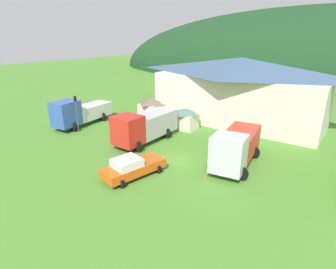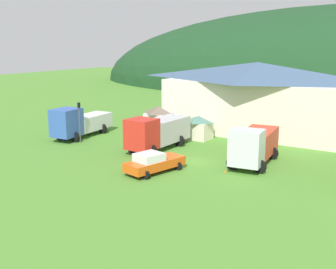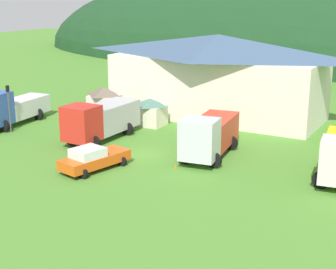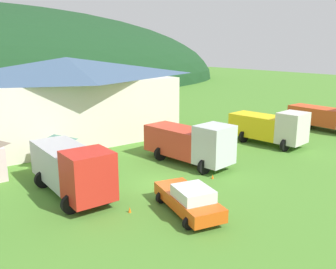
{
  "view_description": "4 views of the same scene",
  "coord_description": "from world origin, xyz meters",
  "px_view_note": "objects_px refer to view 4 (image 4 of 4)",
  "views": [
    {
      "loc": [
        12.1,
        -18.46,
        10.46
      ],
      "look_at": [
        -1.77,
        0.97,
        1.82
      ],
      "focal_mm": 29.43,
      "sensor_mm": 36.0,
      "label": 1
    },
    {
      "loc": [
        17.46,
        -30.98,
        10.21
      ],
      "look_at": [
        -3.05,
        0.27,
        2.02
      ],
      "focal_mm": 45.64,
      "sensor_mm": 36.0,
      "label": 2
    },
    {
      "loc": [
        19.49,
        -31.09,
        11.92
      ],
      "look_at": [
        2.1,
        -0.03,
        1.92
      ],
      "focal_mm": 54.73,
      "sensor_mm": 36.0,
      "label": 3
    },
    {
      "loc": [
        -13.26,
        -18.33,
        8.94
      ],
      "look_at": [
        2.11,
        1.99,
        2.7
      ],
      "focal_mm": 38.66,
      "sensor_mm": 36.0,
      "label": 4
    }
  ],
  "objects_px": {
    "play_shed_cream": "(55,150)",
    "crane_truck_red": "(72,168)",
    "traffic_cone_near_pickup": "(130,212)",
    "flatbed_truck_yellow": "(270,127)",
    "service_pickup_orange": "(189,199)",
    "traffic_cone_mid_row": "(213,179)",
    "tow_truck_silver": "(191,142)",
    "heavy_rig_white": "(333,115)",
    "depot_building": "(69,99)"
  },
  "relations": [
    {
      "from": "play_shed_cream",
      "to": "crane_truck_red",
      "type": "xyz_separation_m",
      "value": [
        -1.17,
        -6.09,
        0.48
      ]
    },
    {
      "from": "play_shed_cream",
      "to": "traffic_cone_near_pickup",
      "type": "bearing_deg",
      "value": -88.27
    },
    {
      "from": "flatbed_truck_yellow",
      "to": "service_pickup_orange",
      "type": "bearing_deg",
      "value": -74.76
    },
    {
      "from": "crane_truck_red",
      "to": "flatbed_truck_yellow",
      "type": "distance_m",
      "value": 19.36
    },
    {
      "from": "traffic_cone_mid_row",
      "to": "traffic_cone_near_pickup",
      "type": "bearing_deg",
      "value": -171.95
    },
    {
      "from": "tow_truck_silver",
      "to": "heavy_rig_white",
      "type": "bearing_deg",
      "value": 80.22
    },
    {
      "from": "depot_building",
      "to": "tow_truck_silver",
      "type": "relative_size",
      "value": 2.77
    },
    {
      "from": "depot_building",
      "to": "flatbed_truck_yellow",
      "type": "relative_size",
      "value": 2.94
    },
    {
      "from": "flatbed_truck_yellow",
      "to": "depot_building",
      "type": "bearing_deg",
      "value": -137.88
    },
    {
      "from": "crane_truck_red",
      "to": "traffic_cone_mid_row",
      "type": "height_order",
      "value": "crane_truck_red"
    },
    {
      "from": "depot_building",
      "to": "service_pickup_orange",
      "type": "height_order",
      "value": "depot_building"
    },
    {
      "from": "traffic_cone_near_pickup",
      "to": "traffic_cone_mid_row",
      "type": "xyz_separation_m",
      "value": [
        7.32,
        1.03,
        0.0
      ]
    },
    {
      "from": "service_pickup_orange",
      "to": "traffic_cone_mid_row",
      "type": "distance_m",
      "value": 5.74
    },
    {
      "from": "crane_truck_red",
      "to": "traffic_cone_mid_row",
      "type": "bearing_deg",
      "value": 70.74
    },
    {
      "from": "depot_building",
      "to": "heavy_rig_white",
      "type": "relative_size",
      "value": 2.62
    },
    {
      "from": "traffic_cone_near_pickup",
      "to": "depot_building",
      "type": "bearing_deg",
      "value": 78.09
    },
    {
      "from": "depot_building",
      "to": "traffic_cone_mid_row",
      "type": "bearing_deg",
      "value": -76.22
    },
    {
      "from": "flatbed_truck_yellow",
      "to": "heavy_rig_white",
      "type": "xyz_separation_m",
      "value": [
        9.68,
        -0.66,
        0.06
      ]
    },
    {
      "from": "flatbed_truck_yellow",
      "to": "tow_truck_silver",
      "type": "bearing_deg",
      "value": -97.98
    },
    {
      "from": "flatbed_truck_yellow",
      "to": "traffic_cone_mid_row",
      "type": "distance_m",
      "value": 11.21
    },
    {
      "from": "tow_truck_silver",
      "to": "traffic_cone_mid_row",
      "type": "height_order",
      "value": "tow_truck_silver"
    },
    {
      "from": "traffic_cone_mid_row",
      "to": "service_pickup_orange",
      "type": "bearing_deg",
      "value": -147.15
    },
    {
      "from": "crane_truck_red",
      "to": "traffic_cone_mid_row",
      "type": "relative_size",
      "value": 12.72
    },
    {
      "from": "depot_building",
      "to": "play_shed_cream",
      "type": "relative_size",
      "value": 7.95
    },
    {
      "from": "depot_building",
      "to": "traffic_cone_near_pickup",
      "type": "xyz_separation_m",
      "value": [
        -3.5,
        -16.6,
        -4.1
      ]
    },
    {
      "from": "tow_truck_silver",
      "to": "depot_building",
      "type": "bearing_deg",
      "value": -166.21
    },
    {
      "from": "traffic_cone_mid_row",
      "to": "tow_truck_silver",
      "type": "bearing_deg",
      "value": 74.69
    },
    {
      "from": "depot_building",
      "to": "traffic_cone_mid_row",
      "type": "xyz_separation_m",
      "value": [
        3.82,
        -15.56,
        -4.1
      ]
    },
    {
      "from": "depot_building",
      "to": "crane_truck_red",
      "type": "distance_m",
      "value": 13.55
    },
    {
      "from": "depot_building",
      "to": "traffic_cone_mid_row",
      "type": "height_order",
      "value": "depot_building"
    },
    {
      "from": "play_shed_cream",
      "to": "traffic_cone_near_pickup",
      "type": "relative_size",
      "value": 4.18
    },
    {
      "from": "service_pickup_orange",
      "to": "heavy_rig_white",
      "type": "bearing_deg",
      "value": 115.74
    },
    {
      "from": "tow_truck_silver",
      "to": "crane_truck_red",
      "type": "bearing_deg",
      "value": -96.14
    },
    {
      "from": "depot_building",
      "to": "crane_truck_red",
      "type": "height_order",
      "value": "depot_building"
    },
    {
      "from": "service_pickup_orange",
      "to": "depot_building",
      "type": "bearing_deg",
      "value": -170.21
    },
    {
      "from": "depot_building",
      "to": "heavy_rig_white",
      "type": "height_order",
      "value": "depot_building"
    },
    {
      "from": "play_shed_cream",
      "to": "tow_truck_silver",
      "type": "xyz_separation_m",
      "value": [
        8.57,
        -5.84,
        0.46
      ]
    },
    {
      "from": "tow_truck_silver",
      "to": "traffic_cone_mid_row",
      "type": "distance_m",
      "value": 3.96
    },
    {
      "from": "tow_truck_silver",
      "to": "heavy_rig_white",
      "type": "xyz_separation_m",
      "value": [
        19.3,
        -0.73,
        0.02
      ]
    },
    {
      "from": "flatbed_truck_yellow",
      "to": "traffic_cone_near_pickup",
      "type": "distance_m",
      "value": 18.48
    },
    {
      "from": "tow_truck_silver",
      "to": "traffic_cone_mid_row",
      "type": "xyz_separation_m",
      "value": [
        -0.94,
        -3.43,
        -1.74
      ]
    },
    {
      "from": "depot_building",
      "to": "heavy_rig_white",
      "type": "bearing_deg",
      "value": -28.14
    },
    {
      "from": "traffic_cone_mid_row",
      "to": "depot_building",
      "type": "bearing_deg",
      "value": 103.78
    },
    {
      "from": "play_shed_cream",
      "to": "heavy_rig_white",
      "type": "relative_size",
      "value": 0.33
    },
    {
      "from": "depot_building",
      "to": "service_pickup_orange",
      "type": "xyz_separation_m",
      "value": [
        -0.96,
        -18.65,
        -3.28
      ]
    },
    {
      "from": "heavy_rig_white",
      "to": "service_pickup_orange",
      "type": "height_order",
      "value": "heavy_rig_white"
    },
    {
      "from": "heavy_rig_white",
      "to": "traffic_cone_mid_row",
      "type": "xyz_separation_m",
      "value": [
        -20.24,
        -2.7,
        -1.76
      ]
    },
    {
      "from": "tow_truck_silver",
      "to": "traffic_cone_near_pickup",
      "type": "distance_m",
      "value": 9.55
    },
    {
      "from": "flatbed_truck_yellow",
      "to": "heavy_rig_white",
      "type": "height_order",
      "value": "heavy_rig_white"
    },
    {
      "from": "depot_building",
      "to": "play_shed_cream",
      "type": "xyz_separation_m",
      "value": [
        -3.81,
        -6.29,
        -2.82
      ]
    }
  ]
}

